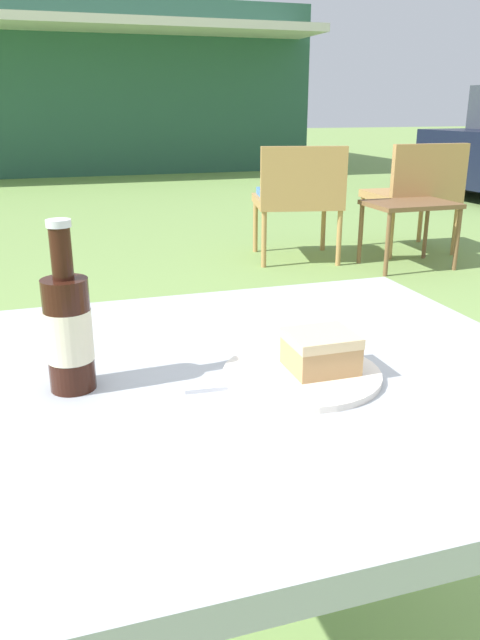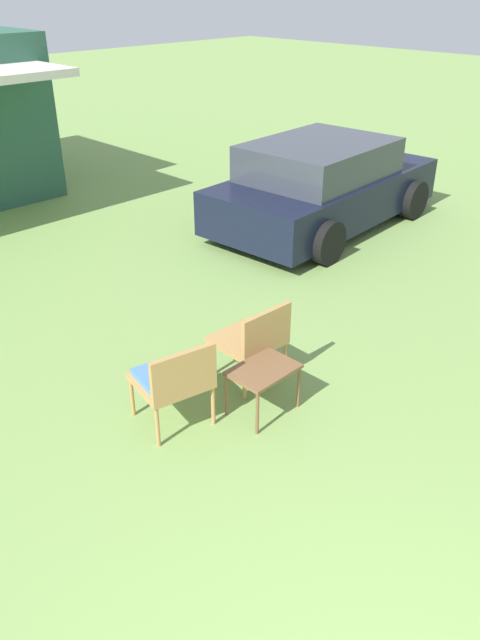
% 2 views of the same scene
% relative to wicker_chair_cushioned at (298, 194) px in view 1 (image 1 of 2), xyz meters
% --- Properties ---
extents(cabin_building, '(8.08, 5.00, 2.68)m').
position_rel_wicker_chair_cushioned_xyz_m(cabin_building, '(-1.22, 8.23, 0.87)').
color(cabin_building, '#2D5B47').
rests_on(cabin_building, ground_plane).
extents(wicker_chair_cushioned, '(0.70, 0.67, 0.83)m').
position_rel_wicker_chair_cushioned_xyz_m(wicker_chair_cushioned, '(0.00, 0.00, 0.00)').
color(wicker_chair_cushioned, '#B2844C').
rests_on(wicker_chair_cushioned, ground_plane).
extents(wicker_chair_plain, '(0.62, 0.58, 0.83)m').
position_rel_wicker_chair_cushioned_xyz_m(wicker_chair_plain, '(0.95, -0.02, 0.00)').
color(wicker_chair_plain, '#B2844C').
rests_on(wicker_chair_plain, ground_plane).
extents(garden_side_table, '(0.59, 0.43, 0.46)m').
position_rel_wicker_chair_cushioned_xyz_m(garden_side_table, '(0.67, -0.42, -0.08)').
color(garden_side_table, brown).
rests_on(garden_side_table, ground_plane).
extents(patio_table, '(0.94, 0.87, 0.70)m').
position_rel_wicker_chair_cushioned_xyz_m(patio_table, '(-1.47, -3.36, 0.16)').
color(patio_table, '#9EA3A8').
rests_on(patio_table, ground_plane).
extents(cake_on_plate, '(0.24, 0.24, 0.07)m').
position_rel_wicker_chair_cushioned_xyz_m(cake_on_plate, '(-1.41, -3.40, 0.24)').
color(cake_on_plate, silver).
rests_on(cake_on_plate, patio_table).
extents(cola_bottle_near, '(0.07, 0.07, 0.24)m').
position_rel_wicker_chair_cushioned_xyz_m(cola_bottle_near, '(-1.75, -3.33, 0.31)').
color(cola_bottle_near, black).
rests_on(cola_bottle_near, patio_table).
extents(fork, '(0.19, 0.03, 0.01)m').
position_rel_wicker_chair_cushioned_xyz_m(fork, '(-1.50, -3.40, 0.22)').
color(fork, silver).
rests_on(fork, patio_table).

